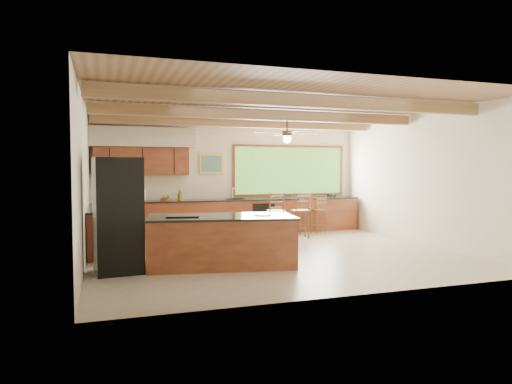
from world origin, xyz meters
name	(u,v)px	position (x,y,z in m)	size (l,w,h in m)	color
ground	(273,253)	(0.00, 0.00, 0.00)	(7.20, 7.20, 0.00)	#B9B09A
room_shell	(255,146)	(-0.17, 0.65, 2.21)	(7.27, 6.54, 3.02)	silver
counter_run	(207,219)	(-0.82, 2.52, 0.46)	(7.12, 3.10, 1.22)	brown
island	(221,241)	(-1.30, -0.83, 0.45)	(2.73, 1.63, 0.91)	brown
refrigerator	(118,215)	(-3.05, -0.79, 0.95)	(0.81, 0.80, 1.91)	black
bar_stool_a	(302,211)	(1.35, 1.60, 0.67)	(0.47, 0.47, 1.13)	brown
bar_stool_b	(277,212)	(0.66, 1.54, 0.69)	(0.51, 0.51, 1.16)	brown
bar_stool_c	(305,209)	(1.79, 2.39, 0.66)	(0.43, 0.43, 1.11)	brown
bar_stool_d	(319,211)	(2.23, 2.40, 0.59)	(0.39, 0.39, 1.00)	brown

